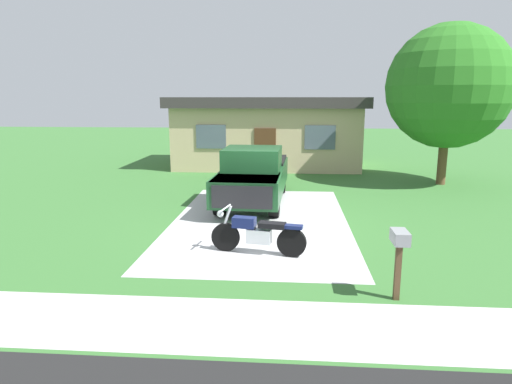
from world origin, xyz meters
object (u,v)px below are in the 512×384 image
object	(u,v)px
pickup_truck	(254,174)
mailbox	(399,247)
motorcycle	(257,234)
shade_tree	(449,87)
neighbor_house	(268,131)

from	to	relation	value
pickup_truck	mailbox	world-z (taller)	pickup_truck
motorcycle	mailbox	world-z (taller)	mailbox
motorcycle	shade_tree	distance (m)	11.79
mailbox	neighbor_house	distance (m)	16.02
motorcycle	neighbor_house	bearing A→B (deg)	91.87
motorcycle	pickup_truck	distance (m)	5.17
neighbor_house	pickup_truck	bearing A→B (deg)	-90.26
shade_tree	neighbor_house	distance (m)	8.94
pickup_truck	neighbor_house	distance (m)	8.46
pickup_truck	shade_tree	xyz separation A→B (m)	(7.39, 3.79, 2.96)
motorcycle	shade_tree	world-z (taller)	shade_tree
motorcycle	shade_tree	size ratio (longest dim) A/B	0.35
shade_tree	mailbox	bearing A→B (deg)	-111.18
neighbor_house	mailbox	bearing A→B (deg)	-78.99
neighbor_house	shade_tree	bearing A→B (deg)	-32.19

